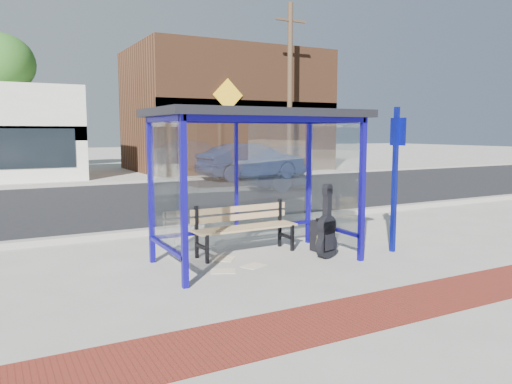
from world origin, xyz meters
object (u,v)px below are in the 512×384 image
bench (244,225)px  backpack (324,245)px  guitar_bag (327,233)px  suitcase (321,235)px  parked_car (252,161)px  fire_hydrant (308,166)px

bench → backpack: size_ratio=5.55×
bench → guitar_bag: 1.41m
suitcase → parked_car: 13.30m
bench → backpack: bearing=-33.1°
parked_car → fire_hydrant: parked_car is taller
bench → guitar_bag: size_ratio=1.60×
suitcase → backpack: suitcase is taller
bench → fire_hydrant: size_ratio=2.81×
bench → fire_hydrant: bearing=49.6°
guitar_bag → backpack: bearing=48.2°
suitcase → backpack: size_ratio=1.75×
parked_car → bench: bearing=147.7°
guitar_bag → bench: bearing=122.6°
fire_hydrant → backpack: bearing=-123.3°
suitcase → bench: bearing=154.9°
bench → suitcase: bench is taller
backpack → fire_hydrant: fire_hydrant is taller
parked_car → fire_hydrant: size_ratio=7.17×
suitcase → parked_car: bearing=61.5°
bench → backpack: (1.17, -0.69, -0.33)m
suitcase → fire_hydrant: 16.37m
guitar_bag → suitcase: (0.24, 0.48, -0.15)m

